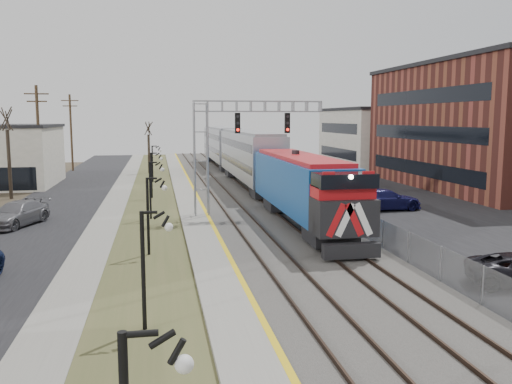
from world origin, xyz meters
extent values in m
cube|color=black|center=(-11.50, 35.00, 0.02)|extent=(7.00, 120.00, 0.04)
cube|color=gray|center=(-7.00, 35.00, 0.04)|extent=(2.00, 120.00, 0.08)
cube|color=#474D29|center=(-4.00, 35.00, 0.03)|extent=(4.00, 120.00, 0.06)
cube|color=gray|center=(-1.00, 35.00, 0.12)|extent=(2.00, 120.00, 0.24)
cube|color=#595651|center=(4.00, 35.00, 0.10)|extent=(8.00, 120.00, 0.20)
cube|color=black|center=(16.00, 35.00, 0.02)|extent=(16.00, 120.00, 0.04)
cube|color=gold|center=(-0.12, 35.00, 0.24)|extent=(0.24, 120.00, 0.01)
cube|color=#2D2119|center=(1.25, 35.00, 0.28)|extent=(0.08, 120.00, 0.15)
cube|color=#2D2119|center=(2.75, 35.00, 0.28)|extent=(0.08, 120.00, 0.15)
cube|color=#2D2119|center=(4.75, 35.00, 0.28)|extent=(0.08, 120.00, 0.15)
cube|color=#2D2119|center=(6.25, 35.00, 0.28)|extent=(0.08, 120.00, 0.15)
cube|color=#114792|center=(5.50, 23.16, 2.47)|extent=(3.00, 17.00, 4.25)
cube|color=black|center=(5.50, 14.46, 0.70)|extent=(2.80, 0.50, 0.70)
cube|color=#9CA0A6|center=(5.50, 43.46, 3.01)|extent=(3.00, 22.00, 5.33)
cube|color=#9CA0A6|center=(5.50, 66.26, 3.01)|extent=(3.00, 22.00, 5.33)
cube|color=gray|center=(-0.50, 28.00, 4.00)|extent=(1.00, 1.00, 8.00)
cube|color=gray|center=(3.50, 28.00, 7.75)|extent=(9.00, 0.80, 0.80)
cube|color=black|center=(2.00, 27.55, 6.60)|extent=(0.35, 0.25, 1.40)
cube|color=black|center=(5.50, 27.55, 6.60)|extent=(0.35, 0.25, 1.40)
cylinder|color=black|center=(-4.00, 8.00, 2.00)|extent=(0.14, 0.14, 4.00)
cylinder|color=black|center=(-4.00, 18.00, 2.00)|extent=(0.14, 0.14, 4.00)
cylinder|color=black|center=(-4.00, 28.00, 2.00)|extent=(0.14, 0.14, 4.00)
cylinder|color=black|center=(-4.00, 38.00, 2.00)|extent=(0.14, 0.14, 4.00)
cylinder|color=black|center=(-4.00, 50.00, 2.00)|extent=(0.14, 0.14, 4.00)
cylinder|color=#4C3823|center=(-14.50, 45.00, 5.00)|extent=(0.28, 0.28, 10.00)
cylinder|color=#4C3823|center=(-14.50, 65.00, 5.00)|extent=(0.28, 0.28, 10.00)
cube|color=gray|center=(8.20, 35.00, 0.80)|extent=(0.04, 120.00, 1.60)
cube|color=brown|center=(30.00, 40.00, 6.00)|extent=(16.00, 26.00, 12.00)
cube|color=beige|center=(30.00, 65.00, 4.00)|extent=(16.00, 18.00, 8.00)
cylinder|color=#382D23|center=(-16.00, 40.00, 2.97)|extent=(0.30, 0.30, 5.95)
cylinder|color=#382D23|center=(-4.50, 60.00, 2.45)|extent=(0.30, 0.30, 4.90)
imported|color=#171853|center=(13.45, 28.66, 0.80)|extent=(5.62, 2.58, 1.59)
imported|color=slate|center=(10.61, 28.51, 0.76)|extent=(4.71, 2.52, 1.53)
imported|color=#0B3812|center=(11.43, 34.65, 0.66)|extent=(4.12, 1.82, 1.32)
imported|color=slate|center=(-12.50, 27.23, 0.77)|extent=(3.93, 5.76, 1.55)
camera|label=1|loc=(-3.45, -9.41, 6.95)|focal=38.00mm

